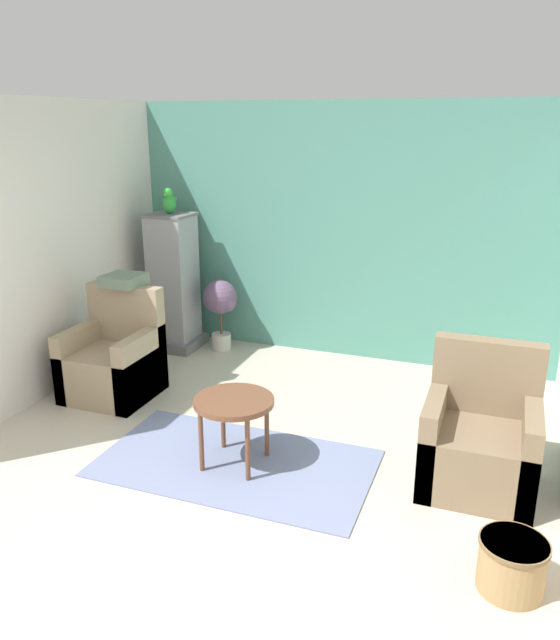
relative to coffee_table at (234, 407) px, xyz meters
name	(u,v)px	position (x,y,z in m)	size (l,w,h in m)	color
ground_plane	(174,557)	(0.09, -1.08, -0.47)	(20.00, 20.00, 0.00)	beige
wall_back_accent	(341,234)	(0.09, 2.55, 0.86)	(4.60, 0.06, 2.66)	#4C897A
wall_left	(45,251)	(-2.18, 0.72, 0.86)	(0.06, 3.60, 2.66)	silver
area_rug	(235,463)	(0.00, 0.00, -0.47)	(2.04, 1.13, 0.01)	slate
coffee_table	(234,407)	(0.00, 0.00, 0.00)	(0.59, 0.59, 0.53)	brown
armchair_left	(114,362)	(-1.57, 0.75, -0.15)	(0.76, 0.72, 1.00)	#9E896B
armchair_right	(480,443)	(1.71, 0.35, -0.15)	(0.76, 0.72, 1.00)	#7A664C
birdcage	(174,284)	(-1.68, 2.10, 0.25)	(0.55, 0.55, 1.51)	slate
parrot	(169,202)	(-1.68, 2.11, 1.16)	(0.13, 0.23, 0.28)	green
potted_plant	(220,303)	(-1.17, 2.20, 0.07)	(0.41, 0.37, 0.80)	beige
wicker_basket	(512,564)	(1.96, -0.67, -0.31)	(0.38, 0.38, 0.31)	#A37F51
throw_pillow	(124,280)	(-1.57, 1.01, 0.58)	(0.35, 0.35, 0.10)	slate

